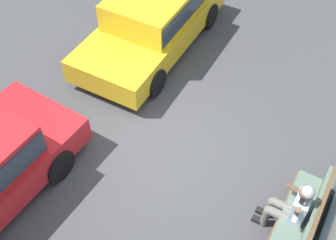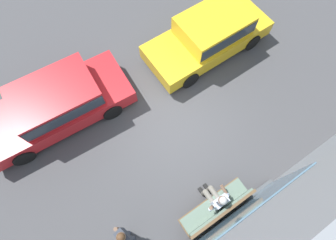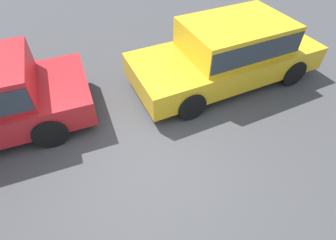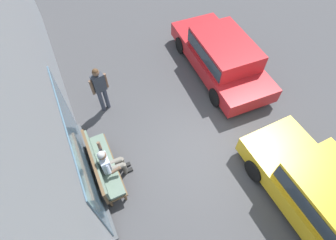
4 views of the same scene
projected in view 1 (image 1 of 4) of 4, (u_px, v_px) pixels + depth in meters
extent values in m
plane|color=#424244|center=(159.00, 144.00, 8.13)|extent=(60.00, 60.00, 0.00)
cylinder|color=brown|center=(319.00, 194.00, 7.19)|extent=(0.07, 0.07, 0.37)
cylinder|color=brown|center=(297.00, 184.00, 7.32)|extent=(0.07, 0.07, 0.37)
cube|color=brown|center=(294.00, 225.00, 6.58)|extent=(1.99, 0.55, 0.06)
cube|color=slate|center=(295.00, 223.00, 6.51)|extent=(1.93, 0.49, 0.10)
cube|color=brown|center=(314.00, 223.00, 6.27)|extent=(1.99, 0.07, 0.55)
cube|color=slate|center=(310.00, 221.00, 6.29)|extent=(1.93, 0.06, 0.47)
cylinder|color=#6B665B|center=(281.00, 215.00, 6.60)|extent=(0.15, 0.42, 0.15)
cylinder|color=#6B665B|center=(265.00, 217.00, 6.85)|extent=(0.12, 0.12, 0.48)
cube|color=black|center=(259.00, 220.00, 7.03)|extent=(0.10, 0.24, 0.07)
cylinder|color=#6B665B|center=(285.00, 207.00, 6.70)|extent=(0.15, 0.42, 0.15)
cylinder|color=#6B665B|center=(269.00, 208.00, 6.95)|extent=(0.12, 0.12, 0.48)
cube|color=black|center=(263.00, 212.00, 7.13)|extent=(0.10, 0.24, 0.07)
cube|color=#6B665B|center=(295.00, 217.00, 6.58)|extent=(0.34, 0.24, 0.14)
cube|color=silver|center=(300.00, 208.00, 6.37)|extent=(0.38, 0.22, 0.56)
sphere|color=brown|center=(307.00, 194.00, 6.06)|extent=(0.22, 0.22, 0.22)
sphere|color=#B7B2AD|center=(308.00, 193.00, 6.03)|extent=(0.20, 0.20, 0.20)
cylinder|color=silver|center=(305.00, 192.00, 6.43)|extent=(0.20, 0.10, 0.28)
cylinder|color=brown|center=(294.00, 189.00, 6.60)|extent=(0.08, 0.27, 0.17)
cylinder|color=silver|center=(297.00, 215.00, 6.10)|extent=(0.25, 0.10, 0.22)
cylinder|color=brown|center=(298.00, 211.00, 5.92)|extent=(0.16, 0.08, 0.25)
cube|color=#232328|center=(302.00, 201.00, 5.99)|extent=(0.02, 0.07, 0.15)
cube|color=gold|center=(152.00, 29.00, 9.70)|extent=(4.35, 1.84, 0.54)
cube|color=gold|center=(155.00, 3.00, 9.35)|extent=(2.27, 1.60, 0.63)
cube|color=#28333D|center=(155.00, 3.00, 9.35)|extent=(2.23, 1.63, 0.44)
cylinder|color=black|center=(155.00, 82.00, 8.81)|extent=(0.62, 0.19, 0.62)
cylinder|color=black|center=(89.00, 57.00, 9.34)|extent=(0.62, 0.19, 0.62)
cylinder|color=black|center=(210.00, 16.00, 10.35)|extent=(0.62, 0.19, 0.62)
cylinder|color=black|center=(59.00, 166.00, 7.42)|extent=(0.63, 0.21, 0.62)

